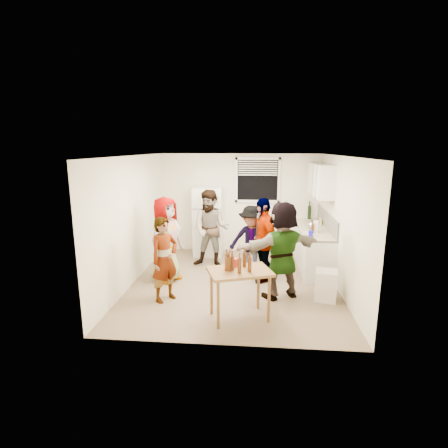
# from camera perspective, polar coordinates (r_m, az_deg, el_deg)

# --- Properties ---
(room) EXTENTS (4.00, 4.50, 2.50)m
(room) POSITION_cam_1_polar(r_m,az_deg,el_deg) (7.09, 1.59, -9.59)
(room) COLOR white
(room) RESTS_ON ground
(window) EXTENTS (1.12, 0.10, 1.06)m
(window) POSITION_cam_1_polar(r_m,az_deg,el_deg) (8.80, 5.50, 7.14)
(window) COLOR white
(window) RESTS_ON room
(refrigerator) EXTENTS (0.70, 0.70, 1.70)m
(refrigerator) POSITION_cam_1_polar(r_m,az_deg,el_deg) (8.70, -2.55, 0.46)
(refrigerator) COLOR white
(refrigerator) RESTS_ON ground
(counter_lower) EXTENTS (0.60, 2.20, 0.86)m
(counter_lower) POSITION_cam_1_polar(r_m,az_deg,el_deg) (8.13, 14.19, -3.84)
(counter_lower) COLOR white
(counter_lower) RESTS_ON ground
(countertop) EXTENTS (0.64, 2.22, 0.04)m
(countertop) POSITION_cam_1_polar(r_m,az_deg,el_deg) (8.02, 14.36, -0.75)
(countertop) COLOR beige
(countertop) RESTS_ON counter_lower
(backsplash) EXTENTS (0.03, 2.20, 0.36)m
(backsplash) POSITION_cam_1_polar(r_m,az_deg,el_deg) (8.03, 16.45, 0.60)
(backsplash) COLOR #A19E95
(backsplash) RESTS_ON countertop
(upper_cabinets) EXTENTS (0.34, 1.60, 0.70)m
(upper_cabinets) POSITION_cam_1_polar(r_m,az_deg,el_deg) (8.07, 15.47, 6.98)
(upper_cabinets) COLOR white
(upper_cabinets) RESTS_ON room
(kettle) EXTENTS (0.29, 0.26, 0.20)m
(kettle) POSITION_cam_1_polar(r_m,az_deg,el_deg) (7.94, 14.09, -0.72)
(kettle) COLOR silver
(kettle) RESTS_ON countertop
(paper_towel) EXTENTS (0.11, 0.11, 0.25)m
(paper_towel) POSITION_cam_1_polar(r_m,az_deg,el_deg) (7.59, 14.73, -1.35)
(paper_towel) COLOR white
(paper_towel) RESTS_ON countertop
(wine_bottle) EXTENTS (0.08, 0.08, 0.33)m
(wine_bottle) POSITION_cam_1_polar(r_m,az_deg,el_deg) (8.98, 13.70, 0.82)
(wine_bottle) COLOR black
(wine_bottle) RESTS_ON countertop
(beer_bottle_counter) EXTENTS (0.05, 0.05, 0.20)m
(beer_bottle_counter) POSITION_cam_1_polar(r_m,az_deg,el_deg) (7.51, 14.22, -1.47)
(beer_bottle_counter) COLOR #47230C
(beer_bottle_counter) RESTS_ON countertop
(blue_cup) EXTENTS (0.09, 0.09, 0.12)m
(blue_cup) POSITION_cam_1_polar(r_m,az_deg,el_deg) (7.24, 13.94, -1.98)
(blue_cup) COLOR #190EDA
(blue_cup) RESTS_ON countertop
(picture_frame) EXTENTS (0.02, 0.17, 0.14)m
(picture_frame) POSITION_cam_1_polar(r_m,az_deg,el_deg) (8.38, 15.49, 0.38)
(picture_frame) COLOR #DBD751
(picture_frame) RESTS_ON countertop
(trash_bin) EXTENTS (0.43, 0.43, 0.54)m
(trash_bin) POSITION_cam_1_polar(r_m,az_deg,el_deg) (6.52, 16.25, -9.75)
(trash_bin) COLOR silver
(trash_bin) RESTS_ON ground
(serving_table) EXTENTS (1.10, 0.90, 0.80)m
(serving_table) POSITION_cam_1_polar(r_m,az_deg,el_deg) (5.77, 2.50, -15.04)
(serving_table) COLOR brown
(serving_table) RESTS_ON ground
(beer_bottle_table) EXTENTS (0.06, 0.06, 0.22)m
(beer_bottle_table) POSITION_cam_1_polar(r_m,az_deg,el_deg) (5.57, 0.42, -7.05)
(beer_bottle_table) COLOR #47230C
(beer_bottle_table) RESTS_ON serving_table
(red_cup) EXTENTS (0.10, 0.10, 0.13)m
(red_cup) POSITION_cam_1_polar(r_m,az_deg,el_deg) (5.61, 1.76, -6.94)
(red_cup) COLOR red
(red_cup) RESTS_ON serving_table
(guest_grey) EXTENTS (1.91, 1.51, 0.55)m
(guest_grey) POSITION_cam_1_polar(r_m,az_deg,el_deg) (7.32, -9.23, -9.01)
(guest_grey) COLOR #979797
(guest_grey) RESTS_ON ground
(guest_stripe) EXTENTS (1.53, 1.35, 0.36)m
(guest_stripe) POSITION_cam_1_polar(r_m,az_deg,el_deg) (6.45, -9.43, -12.07)
(guest_stripe) COLOR #141933
(guest_stripe) RESTS_ON ground
(guest_back_left) EXTENTS (1.07, 1.84, 0.66)m
(guest_back_left) POSITION_cam_1_polar(r_m,az_deg,el_deg) (8.03, -2.07, -6.89)
(guest_back_left) COLOR brown
(guest_back_left) RESTS_ON ground
(guest_back_right) EXTENTS (1.06, 1.55, 0.55)m
(guest_back_right) POSITION_cam_1_polar(r_m,az_deg,el_deg) (7.57, 4.40, -8.13)
(guest_back_right) COLOR #3A3B3F
(guest_back_right) RESTS_ON ground
(guest_black) EXTENTS (1.95, 1.60, 0.41)m
(guest_black) POSITION_cam_1_polar(r_m,az_deg,el_deg) (7.28, 6.16, -9.04)
(guest_black) COLOR black
(guest_black) RESTS_ON ground
(guest_orange) EXTENTS (2.24, 2.29, 0.52)m
(guest_orange) POSITION_cam_1_polar(r_m,az_deg,el_deg) (6.57, 9.20, -11.59)
(guest_orange) COLOR #E9775C
(guest_orange) RESTS_ON ground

